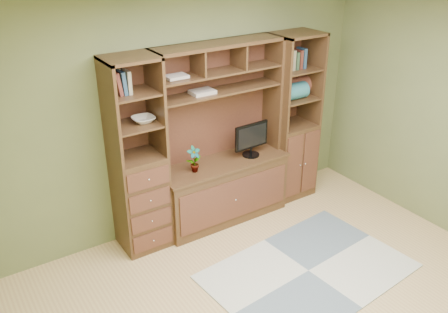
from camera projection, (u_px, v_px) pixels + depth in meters
room at (315, 188)px, 3.63m from camera, size 4.60×4.10×2.64m
center_hutch at (223, 138)px, 5.20m from camera, size 1.54×0.53×2.05m
left_tower at (138, 158)px, 4.74m from camera, size 0.50×0.45×2.05m
right_tower at (292, 118)px, 5.73m from camera, size 0.55×0.45×2.05m
rug at (308, 271)px, 4.73m from camera, size 2.07×1.47×0.01m
monitor at (251, 134)px, 5.36m from camera, size 0.45×0.21×0.54m
orchid at (194, 159)px, 5.04m from camera, size 0.16×0.11×0.30m
magazines at (202, 92)px, 4.93m from camera, size 0.25×0.18×0.04m
bowl at (143, 120)px, 4.61m from camera, size 0.22×0.22×0.05m
blanket_teal at (293, 91)px, 5.51m from camera, size 0.34×0.19×0.19m
blanket_red at (293, 86)px, 5.66m from camera, size 0.39×0.22×0.22m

